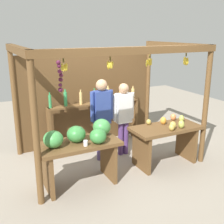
% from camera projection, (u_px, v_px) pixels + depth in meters
% --- Properties ---
extents(ground_plane, '(12.00, 12.00, 0.00)m').
position_uv_depth(ground_plane, '(108.00, 157.00, 5.81)').
color(ground_plane, gray).
rests_on(ground_plane, ground).
extents(market_stall, '(3.33, 2.09, 2.29)m').
position_uv_depth(market_stall, '(98.00, 90.00, 5.83)').
color(market_stall, brown).
rests_on(market_stall, ground).
extents(fruit_counter_left, '(1.35, 0.66, 1.06)m').
position_uv_depth(fruit_counter_left, '(81.00, 144.00, 4.61)').
color(fruit_counter_left, brown).
rests_on(fruit_counter_left, ground).
extents(fruit_counter_right, '(1.35, 0.64, 0.92)m').
position_uv_depth(fruit_counter_right, '(166.00, 136.00, 5.40)').
color(fruit_counter_right, brown).
rests_on(fruit_counter_right, ground).
extents(bottle_shelf_unit, '(2.14, 0.22, 1.36)m').
position_uv_depth(bottle_shelf_unit, '(95.00, 111.00, 6.24)').
color(bottle_shelf_unit, brown).
rests_on(bottle_shelf_unit, ground).
extents(vendor_man, '(0.48, 0.22, 1.65)m').
position_uv_depth(vendor_man, '(102.00, 113.00, 5.46)').
color(vendor_man, '#4E3E70').
rests_on(vendor_man, ground).
extents(vendor_woman, '(0.48, 0.21, 1.53)m').
position_uv_depth(vendor_woman, '(124.00, 113.00, 5.72)').
color(vendor_woman, '#52336E').
rests_on(vendor_woman, ground).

